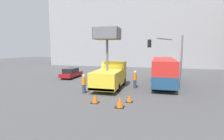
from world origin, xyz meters
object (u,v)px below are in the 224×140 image
object	(u,v)px
traffic_cone_near_truck	(95,99)
traffic_cone_far_side	(129,99)
traffic_cone_mid_road	(120,102)
utility_truck	(110,74)
city_bus	(163,69)
road_worker_directing	(135,79)
parked_car_curbside	(71,73)
traffic_light_pole	(168,53)
road_worker_near_truck	(84,84)

from	to	relation	value
traffic_cone_near_truck	traffic_cone_far_side	world-z (taller)	traffic_cone_near_truck
traffic_cone_near_truck	traffic_cone_mid_road	distance (m)	2.18
utility_truck	city_bus	world-z (taller)	utility_truck
traffic_cone_near_truck	traffic_cone_far_side	distance (m)	2.75
road_worker_directing	traffic_cone_mid_road	distance (m)	6.62
traffic_cone_mid_road	parked_car_curbside	xyz separation A→B (m)	(-9.62, 10.94, 0.37)
city_bus	road_worker_directing	bearing A→B (deg)	124.24
utility_truck	traffic_light_pole	bearing A→B (deg)	15.72
traffic_cone_near_truck	traffic_cone_far_side	xyz separation A→B (m)	(2.59, 0.91, -0.04)
utility_truck	traffic_cone_mid_road	world-z (taller)	utility_truck
traffic_light_pole	traffic_cone_near_truck	size ratio (longest dim) A/B	8.04
traffic_cone_near_truck	city_bus	bearing A→B (deg)	58.56
parked_car_curbside	city_bus	bearing A→B (deg)	-6.93
traffic_cone_near_truck	parked_car_curbside	world-z (taller)	parked_car_curbside
utility_truck	traffic_cone_near_truck	xyz separation A→B (m)	(0.19, -5.33, -1.18)
traffic_cone_near_truck	road_worker_directing	bearing A→B (deg)	68.36
road_worker_directing	traffic_cone_far_side	size ratio (longest dim) A/B	3.10
road_worker_near_truck	traffic_cone_mid_road	xyz separation A→B (m)	(4.19, -3.13, -0.55)
city_bus	traffic_cone_mid_road	xyz separation A→B (m)	(-3.29, -9.37, -1.47)
traffic_cone_mid_road	road_worker_directing	bearing A→B (deg)	87.49
utility_truck	traffic_light_pole	xyz separation A→B (m)	(6.00, 1.69, 2.33)
road_worker_directing	parked_car_curbside	bearing A→B (deg)	-57.31
traffic_cone_mid_road	traffic_light_pole	bearing A→B (deg)	63.93
traffic_light_pole	traffic_cone_far_side	bearing A→B (deg)	-117.72
traffic_light_pole	traffic_cone_mid_road	bearing A→B (deg)	-116.07
traffic_cone_near_truck	traffic_light_pole	bearing A→B (deg)	50.39
utility_truck	city_bus	bearing A→B (deg)	32.09
parked_car_curbside	road_worker_directing	bearing A→B (deg)	-23.72
road_worker_directing	traffic_cone_near_truck	xyz separation A→B (m)	(-2.40, -6.05, -0.64)
city_bus	traffic_cone_far_side	size ratio (longest dim) A/B	16.48
traffic_cone_mid_road	traffic_cone_far_side	size ratio (longest dim) A/B	1.24
traffic_cone_mid_road	parked_car_curbside	bearing A→B (deg)	131.33
road_worker_near_truck	parked_car_curbside	bearing A→B (deg)	-130.85
traffic_cone_far_side	traffic_cone_near_truck	bearing A→B (deg)	-160.76
city_bus	traffic_cone_near_truck	distance (m)	10.46
road_worker_near_truck	traffic_cone_mid_road	distance (m)	5.26
city_bus	traffic_cone_mid_road	distance (m)	10.04
traffic_cone_near_truck	traffic_cone_mid_road	world-z (taller)	traffic_cone_mid_road
traffic_cone_far_side	traffic_cone_mid_road	bearing A→B (deg)	-108.53
road_worker_near_truck	traffic_cone_far_side	world-z (taller)	road_worker_near_truck
city_bus	traffic_cone_far_side	distance (m)	8.55
utility_truck	traffic_cone_far_side	xyz separation A→B (m)	(2.79, -4.42, -1.23)
traffic_cone_far_side	traffic_light_pole	bearing A→B (deg)	62.28
city_bus	traffic_cone_near_truck	bearing A→B (deg)	139.95
traffic_cone_far_side	parked_car_curbside	xyz separation A→B (m)	(-10.10, 9.50, 0.44)
city_bus	road_worker_near_truck	size ratio (longest dim) A/B	5.56
utility_truck	road_worker_directing	world-z (taller)	utility_truck
traffic_cone_near_truck	traffic_cone_far_side	size ratio (longest dim) A/B	1.13
traffic_cone_far_side	utility_truck	bearing A→B (deg)	122.25
traffic_light_pole	road_worker_directing	distance (m)	4.56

